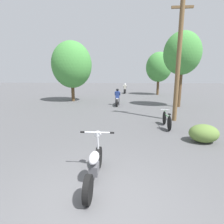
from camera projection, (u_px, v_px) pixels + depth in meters
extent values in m
plane|color=#515154|center=(96.00, 205.00, 3.46)|extent=(120.00, 120.00, 0.00)
cylinder|color=brown|center=(178.00, 62.00, 9.38)|extent=(0.24, 0.24, 6.53)
cube|color=brown|center=(182.00, 7.00, 8.84)|extent=(1.10, 0.10, 0.12)
cylinder|color=#513A23|center=(180.00, 86.00, 14.14)|extent=(0.32, 0.32, 3.34)
ellipsoid|color=#42893D|center=(182.00, 53.00, 13.62)|extent=(2.88, 2.60, 3.32)
cylinder|color=#513A23|center=(158.00, 85.00, 23.49)|extent=(0.32, 0.32, 2.59)
ellipsoid|color=#42893D|center=(159.00, 67.00, 23.01)|extent=(3.36, 3.02, 3.86)
cylinder|color=#513A23|center=(73.00, 89.00, 17.51)|extent=(0.32, 0.32, 2.35)
ellipsoid|color=#42893D|center=(72.00, 65.00, 17.02)|extent=(3.90, 3.51, 4.48)
ellipsoid|color=#5B7A38|center=(204.00, 133.00, 6.70)|extent=(1.10, 0.88, 0.70)
cylinder|color=black|center=(99.00, 157.00, 4.86)|extent=(0.12, 0.59, 0.59)
cylinder|color=black|center=(88.00, 189.00, 3.48)|extent=(0.12, 0.59, 0.59)
ellipsoid|color=silver|center=(94.00, 158.00, 4.10)|extent=(0.24, 0.56, 0.23)
cube|color=#4C4C51|center=(94.00, 169.00, 4.16)|extent=(0.20, 0.36, 0.24)
cylinder|color=silver|center=(98.00, 145.00, 4.70)|extent=(0.06, 0.23, 0.79)
cylinder|color=silver|center=(97.00, 132.00, 4.53)|extent=(0.78, 0.04, 0.04)
cylinder|color=black|center=(82.00, 132.00, 4.56)|extent=(0.11, 0.05, 0.05)
cylinder|color=black|center=(112.00, 133.00, 4.50)|extent=(0.11, 0.05, 0.05)
sphere|color=silver|center=(98.00, 134.00, 4.63)|extent=(0.18, 0.18, 0.18)
cylinder|color=black|center=(118.00, 100.00, 15.88)|extent=(0.12, 0.63, 0.63)
cylinder|color=black|center=(117.00, 103.00, 14.44)|extent=(0.12, 0.63, 0.63)
cube|color=silver|center=(117.00, 100.00, 15.13)|extent=(0.20, 0.95, 0.28)
cylinder|color=silver|center=(118.00, 93.00, 15.65)|extent=(0.50, 0.03, 0.03)
cylinder|color=#38383D|center=(116.00, 102.00, 15.12)|extent=(0.11, 0.11, 0.63)
cylinder|color=#38383D|center=(119.00, 102.00, 15.10)|extent=(0.11, 0.11, 0.63)
cube|color=navy|center=(117.00, 95.00, 15.02)|extent=(0.34, 0.28, 0.61)
cylinder|color=navy|center=(115.00, 94.00, 15.18)|extent=(0.08, 0.48, 0.37)
cylinder|color=navy|center=(120.00, 94.00, 15.15)|extent=(0.08, 0.48, 0.37)
sphere|color=black|center=(117.00, 90.00, 14.97)|extent=(0.23, 0.23, 0.23)
cylinder|color=black|center=(125.00, 91.00, 26.31)|extent=(0.12, 0.58, 0.58)
cylinder|color=black|center=(125.00, 92.00, 24.98)|extent=(0.12, 0.58, 0.58)
cube|color=black|center=(125.00, 90.00, 25.61)|extent=(0.20, 0.88, 0.28)
cylinder|color=silver|center=(125.00, 87.00, 26.09)|extent=(0.50, 0.03, 0.03)
cylinder|color=#38383D|center=(124.00, 91.00, 25.60)|extent=(0.11, 0.11, 0.61)
cylinder|color=#38383D|center=(126.00, 91.00, 25.58)|extent=(0.11, 0.11, 0.61)
cube|color=silver|center=(125.00, 87.00, 25.50)|extent=(0.34, 0.28, 0.61)
cylinder|color=silver|center=(124.00, 87.00, 25.66)|extent=(0.08, 0.48, 0.37)
cylinder|color=silver|center=(126.00, 87.00, 25.63)|extent=(0.08, 0.48, 0.37)
sphere|color=white|center=(125.00, 84.00, 25.46)|extent=(0.25, 0.25, 0.25)
cylinder|color=black|center=(164.00, 118.00, 9.15)|extent=(0.04, 0.70, 0.70)
cylinder|color=black|center=(169.00, 123.00, 8.10)|extent=(0.04, 0.70, 0.70)
cylinder|color=#2D8C38|center=(167.00, 116.00, 8.58)|extent=(0.04, 0.86, 0.04)
cylinder|color=#2D8C38|center=(169.00, 119.00, 8.14)|extent=(0.03, 0.03, 0.42)
cube|color=black|center=(169.00, 114.00, 8.10)|extent=(0.10, 0.20, 0.05)
cylinder|color=#2D8C38|center=(165.00, 114.00, 9.06)|extent=(0.03, 0.03, 0.45)
cylinder|color=silver|center=(165.00, 110.00, 9.01)|extent=(0.44, 0.03, 0.03)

